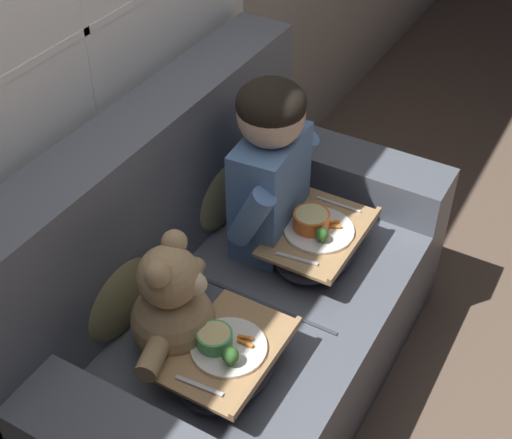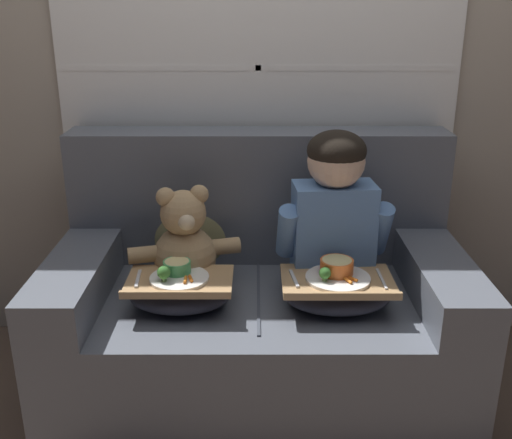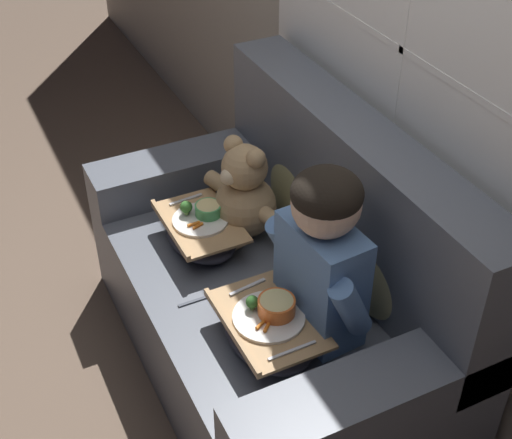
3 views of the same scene
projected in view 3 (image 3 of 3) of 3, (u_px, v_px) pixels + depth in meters
name	position (u px, v px, depth m)	size (l,w,h in m)	color
ground_plane	(266.00, 362.00, 2.96)	(14.00, 14.00, 0.00)	brown
wall_back_with_window	(415.00, 43.00, 2.36)	(8.00, 0.08, 2.60)	#A89E8E
couch	(283.00, 292.00, 2.76)	(1.62, 0.93, 1.04)	#565B66
throw_pillow_behind_child	(378.00, 268.00, 2.46)	(0.36, 0.17, 0.38)	tan
throw_pillow_behind_teddy	(296.00, 182.00, 2.88)	(0.37, 0.18, 0.38)	#898456
child_figure	(323.00, 247.00, 2.27)	(0.46, 0.23, 0.64)	#5B84BC
teddy_bear	(244.00, 196.00, 2.79)	(0.45, 0.33, 0.42)	tan
lap_tray_child	(269.00, 328.00, 2.38)	(0.42, 0.29, 0.18)	#2D2D38
lap_tray_teddy	(201.00, 231.00, 2.80)	(0.39, 0.27, 0.19)	#2D2D38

